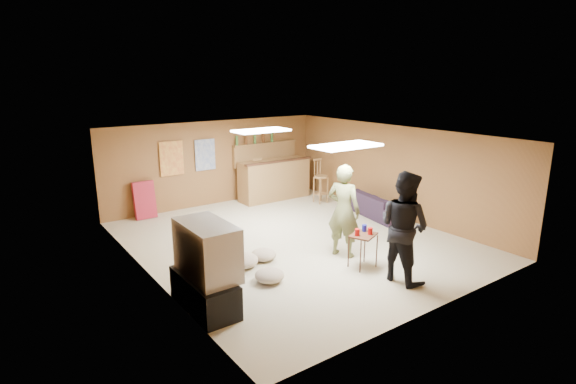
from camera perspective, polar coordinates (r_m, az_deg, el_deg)
ground at (r=9.40m, az=0.71°, el=-6.16°), size 7.00×7.00×0.00m
ceiling at (r=8.87m, az=0.76°, el=7.26°), size 6.00×7.00×0.02m
wall_back at (r=12.01m, az=-9.22°, el=3.68°), size 6.00×0.02×2.20m
wall_front at (r=6.70m, az=18.82°, el=-5.63°), size 6.00×0.02×2.20m
wall_left at (r=7.75m, az=-17.47°, el=-2.83°), size 0.02×7.00×2.20m
wall_right at (r=11.07m, az=13.36°, el=2.56°), size 0.02×7.00×2.20m
tv_stand at (r=6.84m, az=-10.55°, el=-12.40°), size 0.55×1.30×0.50m
dvd_box at (r=6.97m, az=-8.83°, el=-12.72°), size 0.35×0.50×0.08m
tv_body at (r=6.60m, az=-10.25°, el=-7.22°), size 0.60×1.10×0.80m
tv_screen at (r=6.73m, az=-7.86°, el=-6.70°), size 0.02×0.95×0.65m
bar_counter at (r=12.39m, az=-1.76°, el=1.59°), size 2.00×0.60×1.10m
bar_lip at (r=12.07m, az=-1.12°, el=3.92°), size 2.10×0.12×0.05m
bar_shelf at (r=12.58m, az=-2.94°, el=6.19°), size 2.00×0.18×0.05m
bar_backing at (r=12.65m, az=-2.97°, el=4.85°), size 2.00×0.14×0.60m
poster_left at (r=11.45m, az=-14.56°, el=4.15°), size 0.60×0.03×0.85m
poster_right at (r=11.80m, az=-10.49°, el=4.67°), size 0.55×0.03×0.80m
folding_chair_stack at (r=11.24m, az=-17.77°, el=-0.98°), size 0.50×0.26×0.91m
ceiling_panel_front at (r=7.73m, az=7.39°, el=5.84°), size 1.20×0.60×0.04m
ceiling_panel_back at (r=9.86m, az=-3.42°, el=7.79°), size 1.20×0.60×0.04m
person_olive at (r=8.43m, az=7.07°, el=-2.38°), size 0.64×0.76×1.77m
person_black at (r=7.60m, az=14.49°, el=-4.28°), size 0.74×0.93×1.86m
sofa at (r=11.19m, az=11.25°, el=-1.57°), size 1.05×1.96×0.54m
tray_table at (r=8.15m, az=9.46°, el=-7.36°), size 0.58×0.53×0.62m
cup_red_near at (r=7.95m, az=8.79°, el=-5.07°), size 0.10×0.10×0.12m
cup_red_far at (r=8.05m, az=10.39°, el=-4.90°), size 0.10×0.10×0.12m
cup_blue at (r=8.19m, az=9.68°, el=-4.53°), size 0.10×0.10×0.12m
bar_stool_left at (r=12.00m, az=-3.50°, el=1.43°), size 0.48×0.48×1.22m
bar_stool_right at (r=12.04m, az=4.18°, el=1.14°), size 0.37×0.37×1.08m
cushion_near_tv at (r=8.16m, az=-5.74°, el=-8.63°), size 0.68×0.68×0.25m
cushion_mid at (r=8.42m, az=-3.11°, el=-7.93°), size 0.51×0.51×0.21m
cushion_far at (r=7.58m, az=-2.37°, el=-10.53°), size 0.65×0.65×0.22m
bottle_row at (r=12.36m, az=-4.23°, el=6.74°), size 1.20×0.08×0.26m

